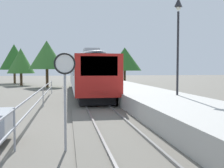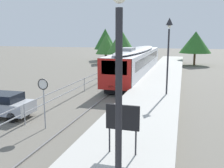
# 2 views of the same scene
# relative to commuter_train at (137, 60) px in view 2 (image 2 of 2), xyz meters

# --- Properties ---
(ground_plane) EXTENTS (160.00, 160.00, 0.00)m
(ground_plane) POSITION_rel_commuter_train_xyz_m (-3.00, -7.48, -2.15)
(ground_plane) COLOR #6B665B
(track_rails) EXTENTS (3.20, 60.00, 0.14)m
(track_rails) POSITION_rel_commuter_train_xyz_m (0.00, -7.48, -2.12)
(track_rails) COLOR #6B665B
(track_rails) RESTS_ON ground
(commuter_train) EXTENTS (2.82, 20.63, 3.74)m
(commuter_train) POSITION_rel_commuter_train_xyz_m (0.00, 0.00, 0.00)
(commuter_train) COLOR silver
(commuter_train) RESTS_ON track_rails
(station_platform) EXTENTS (3.90, 60.00, 0.90)m
(station_platform) POSITION_rel_commuter_train_xyz_m (3.25, -7.48, -1.70)
(station_platform) COLOR #B7B5AD
(station_platform) RESTS_ON ground
(platform_lamp_near_end) EXTENTS (0.34, 0.34, 5.35)m
(platform_lamp_near_end) POSITION_rel_commuter_train_xyz_m (4.24, -25.16, 2.47)
(platform_lamp_near_end) COLOR #232328
(platform_lamp_near_end) RESTS_ON station_platform
(platform_lamp_mid_platform) EXTENTS (0.34, 0.34, 5.35)m
(platform_lamp_mid_platform) POSITION_rel_commuter_train_xyz_m (4.24, -11.34, 2.47)
(platform_lamp_mid_platform) COLOR #232328
(platform_lamp_mid_platform) RESTS_ON station_platform
(platform_notice_board) EXTENTS (1.20, 0.08, 1.80)m
(platform_notice_board) POSITION_rel_commuter_train_xyz_m (3.34, -21.12, 0.04)
(platform_notice_board) COLOR #232328
(platform_notice_board) RESTS_ON station_platform
(speed_limit_sign) EXTENTS (0.61, 0.10, 2.81)m
(speed_limit_sign) POSITION_rel_commuter_train_xyz_m (-1.87, -17.69, -0.03)
(speed_limit_sign) COLOR #9EA0A5
(speed_limit_sign) RESTS_ON ground
(carpark_fence) EXTENTS (0.06, 36.06, 1.25)m
(carpark_fence) POSITION_rel_commuter_train_xyz_m (-3.30, -17.48, -1.24)
(carpark_fence) COLOR #9EA0A5
(carpark_fence) RESTS_ON ground
(parked_hatchback_silver) EXTENTS (4.05, 1.87, 1.53)m
(parked_hatchback_silver) POSITION_rel_commuter_train_xyz_m (-5.54, -16.62, -1.36)
(parked_hatchback_silver) COLOR #B7BABF
(parked_hatchback_silver) RESTS_ON ground
(tree_behind_carpark) EXTENTS (4.59, 4.59, 6.01)m
(tree_behind_carpark) POSITION_rel_commuter_train_xyz_m (-4.39, 9.93, 2.01)
(tree_behind_carpark) COLOR brown
(tree_behind_carpark) RESTS_ON ground
(tree_behind_station_far) EXTENTS (4.61, 4.61, 6.43)m
(tree_behind_station_far) POSITION_rel_commuter_train_xyz_m (-10.36, 20.33, 2.18)
(tree_behind_station_far) COLOR brown
(tree_behind_station_far) RESTS_ON ground
(tree_distant_left) EXTENTS (3.82, 3.82, 5.32)m
(tree_distant_left) POSITION_rel_commuter_train_xyz_m (-8.35, 14.40, 1.37)
(tree_distant_left) COLOR brown
(tree_distant_left) RESTS_ON ground
(tree_distant_centre) EXTENTS (5.30, 5.30, 5.75)m
(tree_distant_centre) POSITION_rel_commuter_train_xyz_m (7.13, 15.81, 1.78)
(tree_distant_centre) COLOR brown
(tree_distant_centre) RESTS_ON ground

